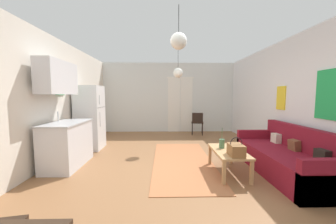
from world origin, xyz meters
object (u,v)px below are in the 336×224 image
Objects in this scene: coffee_table at (228,153)px; refrigerator at (90,118)px; couch at (287,159)px; handbag at (236,150)px; pendant_lamp_far at (178,73)px; bamboo_vase at (222,144)px; pendant_lamp_near at (179,41)px; accent_chair at (197,122)px.

refrigerator reaches higher than coffee_table.
handbag is (-1.05, -0.28, 0.26)m from couch.
pendant_lamp_far reaches higher than handbag.
couch is 4.56m from refrigerator.
bamboo_vase is (-1.15, 0.18, 0.24)m from couch.
refrigerator is 2.77× the size of pendant_lamp_near.
couch is 1.12m from handbag.
handbag is at bearing -78.17° from bamboo_vase.
accent_chair is at bearing 60.49° from pendant_lamp_far.
handbag is at bearing -87.15° from coffee_table.
accent_chair is at bearing 89.43° from coffee_table.
pendant_lamp_far is (-0.79, 2.25, 1.51)m from handbag.
pendant_lamp_far is (-0.81, -1.44, 1.56)m from accent_chair.
couch is 5.38× the size of bamboo_vase.
refrigerator is 2.21× the size of pendant_lamp_far.
couch is at bearing -1.83° from coffee_table.
couch is at bearing -22.10° from refrigerator.
accent_chair reaches higher than coffee_table.
handbag is at bearing -165.12° from couch.
handbag is (0.10, -0.46, 0.01)m from bamboo_vase.
refrigerator is 3.61m from accent_chair.
refrigerator is 3.42m from pendant_lamp_near.
refrigerator reaches higher than bamboo_vase.
pendant_lamp_near is at bearing -94.11° from pendant_lamp_far.
pendant_lamp_near is (2.16, -2.30, 1.34)m from refrigerator.
bamboo_vase is 3.23m from accent_chair.
refrigerator reaches higher than couch.
bamboo_vase is 0.65× the size of pendant_lamp_near.
couch reaches higher than handbag.
coffee_table is 2.14m from pendant_lamp_near.
couch is 2.77× the size of pendant_lamp_far.
couch is at bearing -8.75° from bamboo_vase.
pendant_lamp_near is (-0.88, -0.78, 1.65)m from bamboo_vase.
bamboo_vase is 0.51× the size of pendant_lamp_far.
refrigerator is (-3.14, 1.98, 0.31)m from handbag.
accent_chair is (0.11, 3.23, -0.05)m from bamboo_vase.
pendant_lamp_near is 2.58m from pendant_lamp_far.
refrigerator is at bearing 153.38° from bamboo_vase.
pendant_lamp_near is (-0.96, -0.63, 1.80)m from coffee_table.
pendant_lamp_far reaches higher than coffee_table.
pendant_lamp_near is (-2.03, -0.60, 1.90)m from couch.
bamboo_vase is 0.47m from handbag.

